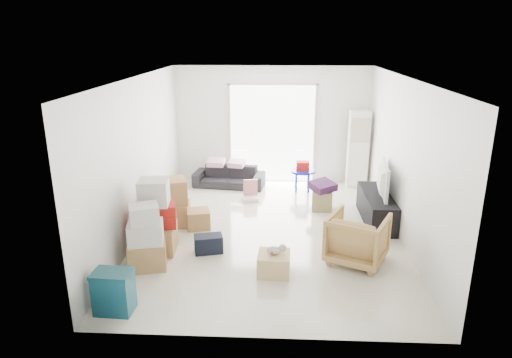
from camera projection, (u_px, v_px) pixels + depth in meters
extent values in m
cube|color=silver|center=(269.00, 238.00, 8.19)|extent=(4.50, 6.00, 0.24)
cube|color=white|center=(270.00, 70.00, 7.30)|extent=(4.50, 6.00, 0.24)
cube|color=white|center=(272.00, 124.00, 10.71)|extent=(4.50, 0.24, 2.70)
cube|color=white|center=(264.00, 236.00, 4.77)|extent=(4.50, 0.24, 2.70)
cube|color=white|center=(132.00, 157.00, 7.85)|extent=(0.24, 6.00, 2.70)
cube|color=white|center=(411.00, 160.00, 7.63)|extent=(0.24, 6.00, 2.70)
cube|color=white|center=(272.00, 134.00, 10.64)|extent=(2.00, 0.01, 2.30)
cube|color=silver|center=(229.00, 133.00, 10.68)|extent=(0.06, 0.04, 2.30)
cube|color=silver|center=(315.00, 134.00, 10.58)|extent=(0.06, 0.04, 2.30)
cube|color=silver|center=(273.00, 84.00, 10.28)|extent=(2.10, 0.04, 0.06)
cube|color=white|center=(358.00, 150.00, 10.32)|extent=(0.45, 0.30, 1.75)
cube|color=black|center=(376.00, 208.00, 8.54)|extent=(0.48, 1.59, 0.53)
imported|color=black|center=(378.00, 191.00, 8.44)|extent=(0.72, 1.10, 0.13)
imported|color=black|center=(229.00, 173.00, 10.48)|extent=(1.66, 0.68, 0.63)
cube|color=#E6A8BE|center=(216.00, 157.00, 10.43)|extent=(0.44, 0.36, 0.13)
cube|color=#E6A8BE|center=(237.00, 158.00, 10.36)|extent=(0.41, 0.36, 0.12)
imported|color=tan|center=(358.00, 236.00, 6.96)|extent=(1.08, 1.06, 0.85)
cube|color=#114659|center=(115.00, 302.00, 5.77)|extent=(0.48, 0.35, 0.26)
cube|color=#114659|center=(113.00, 284.00, 5.69)|extent=(0.48, 0.35, 0.26)
cube|color=#0C333D|center=(112.00, 273.00, 5.65)|extent=(0.50, 0.37, 0.04)
cube|color=#A27349|center=(147.00, 255.00, 6.85)|extent=(0.64, 0.57, 0.41)
cube|color=beige|center=(146.00, 233.00, 6.74)|extent=(0.57, 0.50, 0.32)
cube|color=beige|center=(144.00, 214.00, 6.65)|extent=(0.51, 0.48, 0.27)
cube|color=#A27349|center=(157.00, 238.00, 7.39)|extent=(0.63, 0.63, 0.43)
cube|color=red|center=(156.00, 220.00, 7.29)|extent=(0.72, 0.56, 0.19)
cube|color=red|center=(155.00, 210.00, 7.23)|extent=(0.71, 0.56, 0.17)
cube|color=beige|center=(154.00, 192.00, 7.15)|extent=(0.50, 0.48, 0.41)
cube|color=#A27349|center=(173.00, 214.00, 8.40)|extent=(0.62, 0.52, 0.42)
cube|color=#A27349|center=(172.00, 191.00, 8.27)|extent=(0.64, 0.64, 0.45)
cube|color=#A27349|center=(198.00, 219.00, 8.28)|extent=(0.49, 0.49, 0.34)
cube|color=black|center=(209.00, 244.00, 7.35)|extent=(0.50, 0.37, 0.29)
cube|color=#9B915A|center=(322.00, 200.00, 9.13)|extent=(0.42, 0.42, 0.39)
cube|color=#3C1A42|center=(323.00, 188.00, 9.04)|extent=(0.59, 0.59, 0.14)
cylinder|color=#0812AB|center=(303.00, 171.00, 10.15)|extent=(0.55, 0.55, 0.04)
cylinder|color=#0812AB|center=(308.00, 179.00, 10.35)|extent=(0.04, 0.04, 0.44)
cylinder|color=#0812AB|center=(296.00, 179.00, 10.36)|extent=(0.04, 0.04, 0.44)
cylinder|color=#0812AB|center=(296.00, 183.00, 10.10)|extent=(0.04, 0.04, 0.44)
cylinder|color=#0812AB|center=(309.00, 183.00, 10.09)|extent=(0.04, 0.04, 0.44)
cube|color=red|center=(303.00, 166.00, 10.12)|extent=(0.28, 0.22, 0.20)
cube|color=silver|center=(250.00, 199.00, 9.65)|extent=(0.38, 0.35, 0.08)
cube|color=#C6747D|center=(250.00, 187.00, 9.70)|extent=(0.30, 0.11, 0.35)
cube|color=tan|center=(274.00, 263.00, 6.70)|extent=(0.49, 0.49, 0.31)
ellipsoid|color=#B2ADA8|center=(274.00, 250.00, 6.63)|extent=(0.21, 0.15, 0.12)
cube|color=red|center=(274.00, 250.00, 6.63)|extent=(0.18, 0.17, 0.03)
sphere|color=#B2ADA8|center=(283.00, 248.00, 6.64)|extent=(0.11, 0.11, 0.11)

